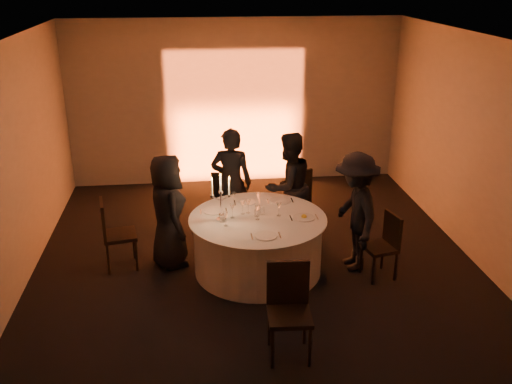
{
  "coord_description": "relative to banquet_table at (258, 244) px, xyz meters",
  "views": [
    {
      "loc": [
        -0.81,
        -6.71,
        3.81
      ],
      "look_at": [
        0.0,
        0.2,
        1.05
      ],
      "focal_mm": 40.0,
      "sensor_mm": 36.0,
      "label": 1
    }
  ],
  "objects": [
    {
      "name": "plate_left",
      "position": [
        -0.56,
        0.26,
        0.39
      ],
      "size": [
        0.36,
        0.27,
        0.01
      ],
      "color": "white",
      "rests_on": "banquet_table"
    },
    {
      "name": "plate_right",
      "position": [
        0.59,
        -0.08,
        0.4
      ],
      "size": [
        0.36,
        0.28,
        0.08
      ],
      "color": "white",
      "rests_on": "banquet_table"
    },
    {
      "name": "chair_back_right",
      "position": [
        0.71,
        1.17,
        0.18
      ],
      "size": [
        0.59,
        0.59,
        1.0
      ],
      "rotation": [
        0.0,
        0.0,
        -2.65
      ],
      "color": "black",
      "rests_on": "floor"
    },
    {
      "name": "wine_glass_b",
      "position": [
        -0.01,
        -0.06,
        0.52
      ],
      "size": [
        0.07,
        0.07,
        0.19
      ],
      "color": "white",
      "rests_on": "banquet_table"
    },
    {
      "name": "guest_back_left",
      "position": [
        -0.25,
        1.15,
        0.45
      ],
      "size": [
        0.68,
        0.52,
        1.67
      ],
      "primitive_type": "imported",
      "rotation": [
        0.0,
        0.0,
        2.92
      ],
      "color": "black",
      "rests_on": "floor"
    },
    {
      "name": "uplighter_fixture",
      "position": [
        0.0,
        3.2,
        -0.33
      ],
      "size": [
        0.25,
        0.12,
        0.1
      ],
      "primitive_type": "cube",
      "color": "black",
      "rests_on": "floor"
    },
    {
      "name": "candelabra",
      "position": [
        -0.47,
        -0.02,
        0.61
      ],
      "size": [
        0.27,
        0.13,
        0.65
      ],
      "color": "white",
      "rests_on": "banquet_table"
    },
    {
      "name": "wine_glass_a",
      "position": [
        -0.11,
        0.16,
        0.52
      ],
      "size": [
        0.07,
        0.07,
        0.19
      ],
      "color": "white",
      "rests_on": "banquet_table"
    },
    {
      "name": "wine_glass_d",
      "position": [
        -0.18,
        0.14,
        0.52
      ],
      "size": [
        0.07,
        0.07,
        0.19
      ],
      "color": "white",
      "rests_on": "banquet_table"
    },
    {
      "name": "wine_glass_c",
      "position": [
        -0.28,
        0.45,
        0.52
      ],
      "size": [
        0.07,
        0.07,
        0.19
      ],
      "color": "white",
      "rests_on": "banquet_table"
    },
    {
      "name": "plate_back_left",
      "position": [
        -0.09,
        0.53,
        0.39
      ],
      "size": [
        0.36,
        0.26,
        0.01
      ],
      "color": "white",
      "rests_on": "banquet_table"
    },
    {
      "name": "wine_glass_g",
      "position": [
        -0.33,
        0.04,
        0.52
      ],
      "size": [
        0.07,
        0.07,
        0.19
      ],
      "color": "white",
      "rests_on": "banquet_table"
    },
    {
      "name": "tumbler_b",
      "position": [
        0.07,
        0.11,
        0.43
      ],
      "size": [
        0.07,
        0.07,
        0.09
      ],
      "primitive_type": "cylinder",
      "color": "white",
      "rests_on": "banquet_table"
    },
    {
      "name": "chair_front",
      "position": [
        0.11,
        -1.76,
        0.19
      ],
      "size": [
        0.47,
        0.47,
        1.01
      ],
      "rotation": [
        0.0,
        0.0,
        -0.06
      ],
      "color": "black",
      "rests_on": "floor"
    },
    {
      "name": "wall_front",
      "position": [
        0.0,
        -3.5,
        1.12
      ],
      "size": [
        7.0,
        0.0,
        7.0
      ],
      "primitive_type": "plane",
      "rotation": [
        -1.57,
        0.0,
        0.0
      ],
      "color": "#A19D96",
      "rests_on": "floor"
    },
    {
      "name": "tumbler_a",
      "position": [
        -0.01,
        0.05,
        0.43
      ],
      "size": [
        0.07,
        0.07,
        0.09
      ],
      "primitive_type": "cylinder",
      "color": "white",
      "rests_on": "banquet_table"
    },
    {
      "name": "wine_glass_f",
      "position": [
        0.05,
        0.4,
        0.52
      ],
      "size": [
        0.07,
        0.07,
        0.19
      ],
      "color": "white",
      "rests_on": "banquet_table"
    },
    {
      "name": "guest_right",
      "position": [
        1.29,
        -0.05,
        0.42
      ],
      "size": [
        0.64,
        1.06,
        1.61
      ],
      "primitive_type": "imported",
      "rotation": [
        0.0,
        0.0,
        -1.53
      ],
      "color": "black",
      "rests_on": "floor"
    },
    {
      "name": "banquet_table",
      "position": [
        0.0,
        0.0,
        0.0
      ],
      "size": [
        1.8,
        1.8,
        0.77
      ],
      "color": "black",
      "rests_on": "floor"
    },
    {
      "name": "coffee_cup",
      "position": [
        -0.46,
        -0.05,
        0.42
      ],
      "size": [
        0.11,
        0.11,
        0.07
      ],
      "color": "white",
      "rests_on": "banquet_table"
    },
    {
      "name": "wine_glass_h",
      "position": [
        0.28,
        0.03,
        0.52
      ],
      "size": [
        0.07,
        0.07,
        0.19
      ],
      "color": "white",
      "rests_on": "banquet_table"
    },
    {
      "name": "floor",
      "position": [
        0.0,
        0.0,
        -0.38
      ],
      "size": [
        7.0,
        7.0,
        0.0
      ],
      "primitive_type": "plane",
      "color": "black",
      "rests_on": "ground"
    },
    {
      "name": "wine_glass_e",
      "position": [
        -0.43,
        -0.2,
        0.52
      ],
      "size": [
        0.07,
        0.07,
        0.19
      ],
      "color": "white",
      "rests_on": "banquet_table"
    },
    {
      "name": "guest_back_right",
      "position": [
        0.57,
        0.96,
        0.43
      ],
      "size": [
        0.99,
        0.93,
        1.62
      ],
      "primitive_type": "imported",
      "rotation": [
        0.0,
        0.0,
        -2.61
      ],
      "color": "black",
      "rests_on": "floor"
    },
    {
      "name": "guest_left",
      "position": [
        -1.17,
        0.33,
        0.4
      ],
      "size": [
        0.68,
        0.87,
        1.56
      ],
      "primitive_type": "imported",
      "rotation": [
        0.0,
        0.0,
        1.85
      ],
      "color": "black",
      "rests_on": "floor"
    },
    {
      "name": "wall_back",
      "position": [
        0.0,
        3.5,
        1.12
      ],
      "size": [
        7.0,
        0.0,
        7.0
      ],
      "primitive_type": "plane",
      "rotation": [
        1.57,
        0.0,
        0.0
      ],
      "color": "#A19D96",
      "rests_on": "floor"
    },
    {
      "name": "plate_front",
      "position": [
        0.03,
        -0.56,
        0.39
      ],
      "size": [
        0.36,
        0.28,
        0.01
      ],
      "color": "white",
      "rests_on": "banquet_table"
    },
    {
      "name": "ceiling",
      "position": [
        0.0,
        0.0,
        2.62
      ],
      "size": [
        7.0,
        7.0,
        0.0
      ],
      "primitive_type": "plane",
      "rotation": [
        3.14,
        0.0,
        0.0
      ],
      "color": "silver",
      "rests_on": "wall_back"
    },
    {
      "name": "wall_left",
      "position": [
        -3.0,
        0.0,
        1.12
      ],
      "size": [
        0.0,
        7.0,
        7.0
      ],
      "primitive_type": "plane",
      "rotation": [
        1.57,
        0.0,
        1.57
      ],
      "color": "#A19D96",
      "rests_on": "floor"
    },
    {
      "name": "plate_back_right",
      "position": [
        0.37,
        0.52,
        0.39
      ],
      "size": [
        0.35,
        0.3,
        0.01
      ],
      "color": "white",
      "rests_on": "banquet_table"
    },
    {
      "name": "chair_back_left",
      "position": [
        -0.33,
        1.47,
        0.13
      ],
      "size": [
        0.47,
        0.47,
        0.92
      ],
      "rotation": [
        0.0,
        0.0,
        2.94
      ],
      "color": "black",
      "rests_on": "floor"
    },
    {
      "name": "chair_right",
      "position": [
        1.62,
        -0.33,
        0.1
      ],
      "size": [
        0.46,
        0.45,
        0.87
      ],
      "rotation": [
        0.0,
        0.0,
        -1.35
      ],
      "color": "black",
      "rests_on": "floor"
    },
    {
      "name": "wall_right",
      "position": [
        3.0,
        0.0,
        1.12
      ],
      "size": [
        0.0,
        7.0,
        7.0
      ],
      "primitive_type": "plane",
      "rotation": [
        1.57,
        0.0,
        -1.57
      ],
      "color": "#A19D96",
      "rests_on": "floor"
    },
    {
      "name": "chair_left",
      "position": [
        -1.9,
        0.3,
        0.16
      ],
      "size": [
        0.49,
        0.49,
        0.97
      ],
      "rotation": [
        0.0,
        0.0,
        1.74
      ],
      "color": "black",
      "rests_on": "floor"
    }
  ]
}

